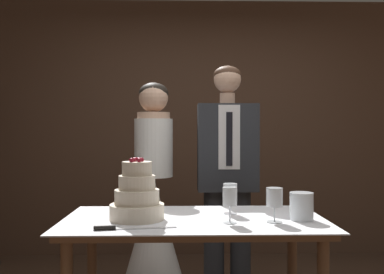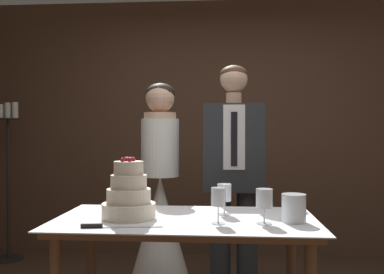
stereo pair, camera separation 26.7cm
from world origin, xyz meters
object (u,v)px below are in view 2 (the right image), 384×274
(cake_knife, at_px, (106,226))
(hurricane_candle, at_px, (294,209))
(wine_glass_middle, at_px, (264,200))
(groom, at_px, (234,172))
(wine_glass_near, at_px, (218,198))
(cake_table, at_px, (186,239))
(candle_stand, at_px, (8,177))
(tiered_cake, at_px, (129,196))
(bride, at_px, (160,222))
(wine_glass_far, at_px, (224,194))

(cake_knife, distance_m, hurricane_candle, 0.92)
(wine_glass_middle, bearing_deg, groom, 97.13)
(wine_glass_near, bearing_deg, wine_glass_middle, 3.72)
(cake_table, distance_m, wine_glass_near, 0.32)
(wine_glass_near, distance_m, wine_glass_middle, 0.22)
(candle_stand, bearing_deg, tiered_cake, -49.04)
(candle_stand, bearing_deg, hurricane_candle, -37.74)
(wine_glass_near, distance_m, candle_stand, 2.90)
(cake_knife, bearing_deg, bride, 77.60)
(cake_knife, relative_size, groom, 0.22)
(wine_glass_far, bearing_deg, cake_table, -151.83)
(tiered_cake, bearing_deg, groom, 58.65)
(wine_glass_far, bearing_deg, tiered_cake, -164.73)
(cake_table, xyz_separation_m, groom, (0.27, 0.90, 0.27))
(cake_knife, relative_size, candle_stand, 0.24)
(wine_glass_middle, height_order, hurricane_candle, wine_glass_middle)
(bride, bearing_deg, wine_glass_far, -59.24)
(tiered_cake, bearing_deg, wine_glass_far, 15.27)
(cake_knife, relative_size, wine_glass_near, 2.14)
(tiered_cake, distance_m, bride, 0.98)
(wine_glass_far, distance_m, bride, 0.98)
(wine_glass_near, xyz_separation_m, bride, (-0.44, 1.03, -0.34))
(cake_table, xyz_separation_m, wine_glass_near, (0.17, -0.13, 0.23))
(bride, bearing_deg, cake_table, -73.30)
(cake_knife, relative_size, wine_glass_middle, 2.21)
(cake_table, distance_m, hurricane_candle, 0.58)
(wine_glass_middle, bearing_deg, cake_knife, -169.45)
(candle_stand, bearing_deg, bride, -30.04)
(wine_glass_middle, distance_m, wine_glass_far, 0.29)
(cake_table, relative_size, wine_glass_near, 7.63)
(cake_table, height_order, tiered_cake, tiered_cake)
(candle_stand, bearing_deg, wine_glass_near, -43.37)
(cake_table, distance_m, wine_glass_middle, 0.47)
(cake_table, relative_size, groom, 0.77)
(cake_table, height_order, wine_glass_far, wine_glass_far)
(tiered_cake, height_order, bride, bride)
(cake_table, bearing_deg, hurricane_candle, -6.16)
(tiered_cake, relative_size, wine_glass_near, 1.80)
(tiered_cake, relative_size, hurricane_candle, 2.27)
(cake_table, relative_size, tiered_cake, 4.25)
(cake_table, bearing_deg, groom, 73.29)
(cake_knife, xyz_separation_m, bride, (0.08, 1.15, -0.22))
(wine_glass_middle, distance_m, candle_stand, 3.06)
(cake_table, height_order, wine_glass_near, wine_glass_near)
(cake_table, relative_size, candle_stand, 0.87)
(wine_glass_far, bearing_deg, candle_stand, 140.60)
(wine_glass_far, distance_m, groom, 0.80)
(tiered_cake, height_order, hurricane_candle, tiered_cake)
(cake_table, distance_m, cake_knife, 0.45)
(wine_glass_far, xyz_separation_m, hurricane_candle, (0.35, -0.17, -0.04))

